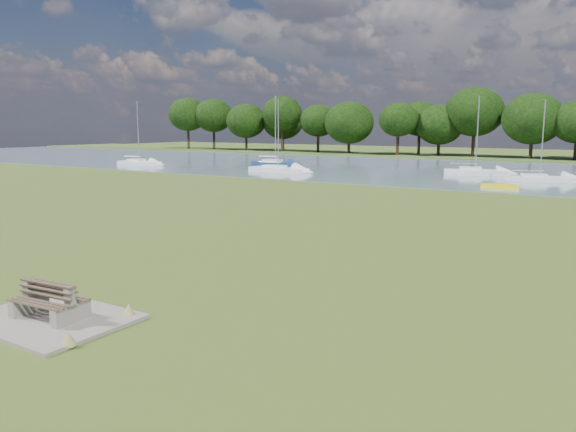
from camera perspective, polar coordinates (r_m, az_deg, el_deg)
The scene contains 12 objects.
ground at distance 26.78m, azimuth 2.34°, elevation -1.96°, with size 220.00×220.00×0.00m, color #59632B.
river at distance 66.28m, azimuth 20.86°, elevation 4.13°, with size 220.00×40.00×0.10m, color gray.
far_bank at distance 95.81m, azimuth 24.50°, elevation 5.29°, with size 220.00×20.00×0.40m, color #4C6626.
concrete_pad at distance 16.58m, azimuth -23.00°, elevation -9.60°, with size 4.20×3.20×0.10m, color gray.
bench_pair at distance 16.44m, azimuth -23.10°, elevation -8.02°, with size 2.04×1.30×1.05m.
kayak at distance 49.72m, azimuth 20.74°, elevation 2.86°, with size 3.00×0.70×0.30m, color #FFEC09.
tree_line at distance 91.55m, azimuth 25.18°, elevation 9.14°, with size 145.42×8.91×10.78m.
sailboat_3 at distance 75.80m, azimuth -14.91°, elevation 5.38°, with size 6.18×2.42×8.17m.
sailboat_4 at distance 62.19m, azimuth 18.43°, elevation 4.45°, with size 6.57×3.60×8.11m.
sailboat_5 at distance 57.06m, azimuth 24.15°, elevation 3.65°, with size 6.32×3.85×7.42m.
sailboat_6 at distance 70.95m, azimuth -1.32°, elevation 5.48°, with size 6.53×2.06×8.73m.
sailboat_7 at distance 62.67m, azimuth -1.05°, elevation 4.90°, with size 7.12×2.39×7.99m.
Camera 1 is at (13.10, -22.77, 5.19)m, focal length 35.00 mm.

